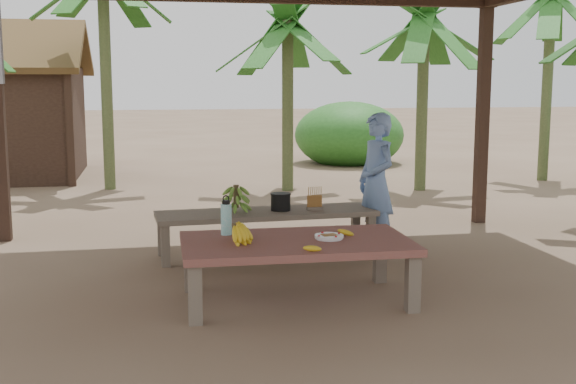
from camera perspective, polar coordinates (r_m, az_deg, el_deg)
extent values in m
plane|color=brown|center=(6.30, 0.58, -7.27)|extent=(80.00, 80.00, 0.00)
cube|color=black|center=(9.17, 15.13, 6.01)|extent=(0.13, 0.13, 2.70)
cube|color=brown|center=(5.28, -7.36, -8.05)|extent=(0.10, 0.10, 0.44)
cube|color=brown|center=(5.59, 9.83, -7.16)|extent=(0.10, 0.10, 0.44)
cube|color=brown|center=(6.08, -7.73, -5.79)|extent=(0.10, 0.10, 0.44)
cube|color=brown|center=(6.36, 7.27, -5.15)|extent=(0.10, 0.10, 0.44)
cube|color=maroon|center=(5.71, 0.67, -4.10)|extent=(1.82, 1.03, 0.06)
cube|color=brown|center=(6.92, -9.65, -4.23)|extent=(0.08, 0.08, 0.40)
cube|color=brown|center=(7.36, 6.56, -3.38)|extent=(0.08, 0.08, 0.40)
cube|color=brown|center=(7.37, -9.95, -3.45)|extent=(0.08, 0.08, 0.40)
cube|color=brown|center=(7.79, 5.36, -2.69)|extent=(0.08, 0.08, 0.40)
cube|color=brown|center=(7.24, -1.70, -1.71)|extent=(2.23, 0.73, 0.05)
cylinder|color=white|center=(5.74, 3.26, -3.67)|extent=(0.21, 0.21, 0.01)
cylinder|color=white|center=(5.74, 3.26, -3.51)|extent=(0.23, 0.23, 0.02)
cube|color=brown|center=(5.73, 3.26, -3.45)|extent=(0.13, 0.10, 0.02)
ellipsoid|color=yellow|center=(5.32, 1.93, -4.48)|extent=(0.15, 0.06, 0.04)
ellipsoid|color=yellow|center=(5.89, 4.58, -3.21)|extent=(0.14, 0.14, 0.04)
cylinder|color=#3EC2C1|center=(5.89, -4.90, -2.17)|extent=(0.09, 0.09, 0.25)
cylinder|color=black|center=(5.86, -4.92, -0.81)|extent=(0.06, 0.06, 0.03)
torus|color=black|center=(5.86, -4.92, -0.52)|extent=(0.06, 0.01, 0.06)
cylinder|color=black|center=(7.26, -0.58, -0.81)|extent=(0.20, 0.20, 0.17)
imported|color=#6888C5|center=(7.47, 6.99, 0.78)|extent=(0.46, 0.59, 1.43)
cylinder|color=#596638|center=(11.74, 10.55, 6.83)|extent=(0.18, 0.18, 2.76)
cylinder|color=#596638|center=(11.50, -0.03, 6.76)|extent=(0.18, 0.18, 2.69)
cylinder|color=#596638|center=(11.99, -14.17, 8.52)|extent=(0.18, 0.18, 3.50)
cylinder|color=#596638|center=(13.50, 19.78, 7.67)|extent=(0.18, 0.18, 3.22)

